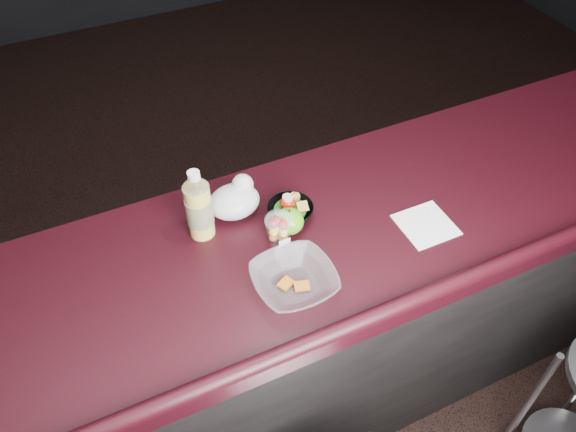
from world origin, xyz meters
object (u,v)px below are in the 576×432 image
object	(u,v)px
fruit_cup	(279,228)
takeout_bowl	(294,280)
snack_bowl	(290,211)
green_apple	(290,221)
lemonade_bottle	(199,209)

from	to	relation	value
fruit_cup	takeout_bowl	xyz separation A→B (m)	(-0.03, -0.17, -0.03)
snack_bowl	green_apple	bearing A→B (deg)	-116.30
green_apple	snack_bowl	bearing A→B (deg)	63.70
lemonade_bottle	fruit_cup	xyz separation A→B (m)	(0.19, -0.13, -0.04)
snack_bowl	takeout_bowl	world-z (taller)	snack_bowl
snack_bowl	takeout_bowl	distance (m)	0.27
snack_bowl	takeout_bowl	size ratio (longest dim) A/B	0.80
fruit_cup	green_apple	world-z (taller)	fruit_cup
green_apple	snack_bowl	size ratio (longest dim) A/B	0.49
fruit_cup	snack_bowl	world-z (taller)	fruit_cup
lemonade_bottle	snack_bowl	world-z (taller)	lemonade_bottle
lemonade_bottle	takeout_bowl	distance (m)	0.35
fruit_cup	takeout_bowl	distance (m)	0.17
takeout_bowl	green_apple	bearing A→B (deg)	68.22
lemonade_bottle	takeout_bowl	world-z (taller)	lemonade_bottle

